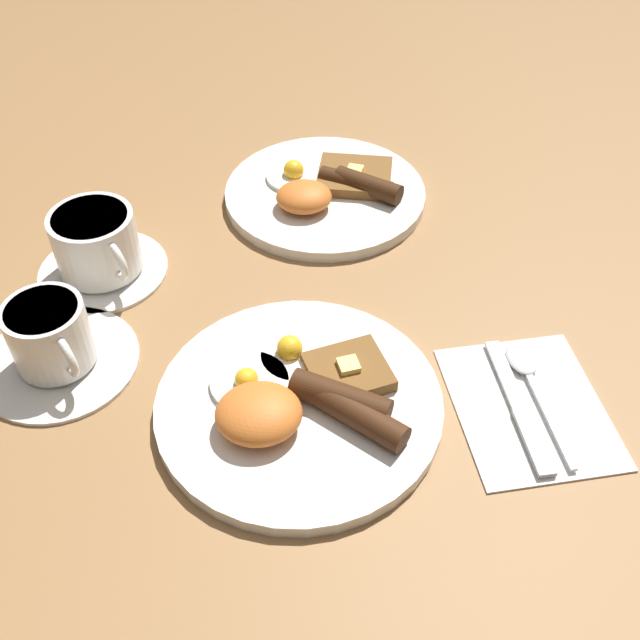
# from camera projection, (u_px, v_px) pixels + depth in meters

# --- Properties ---
(ground_plane) EXTENTS (3.00, 3.00, 0.00)m
(ground_plane) POSITION_uv_depth(u_px,v_px,m) (299.00, 409.00, 0.73)
(ground_plane) COLOR olive
(breakfast_plate_near) EXTENTS (0.28, 0.28, 0.05)m
(breakfast_plate_near) POSITION_uv_depth(u_px,v_px,m) (299.00, 402.00, 0.72)
(breakfast_plate_near) COLOR silver
(breakfast_plate_near) RESTS_ON ground_plane
(breakfast_plate_far) EXTENTS (0.26, 0.26, 0.05)m
(breakfast_plate_far) POSITION_uv_depth(u_px,v_px,m) (327.00, 191.00, 0.97)
(breakfast_plate_far) COLOR silver
(breakfast_plate_far) RESTS_ON ground_plane
(teacup_near) EXTENTS (0.16, 0.16, 0.08)m
(teacup_near) POSITION_uv_depth(u_px,v_px,m) (53.00, 343.00, 0.75)
(teacup_near) COLOR silver
(teacup_near) RESTS_ON ground_plane
(teacup_far) EXTENTS (0.15, 0.15, 0.08)m
(teacup_far) POSITION_uv_depth(u_px,v_px,m) (98.00, 248.00, 0.85)
(teacup_far) COLOR silver
(teacup_far) RESTS_ON ground_plane
(napkin) EXTENTS (0.16, 0.19, 0.01)m
(napkin) POSITION_uv_depth(u_px,v_px,m) (529.00, 406.00, 0.73)
(napkin) COLOR white
(napkin) RESTS_ON ground_plane
(knife) EXTENTS (0.03, 0.17, 0.01)m
(knife) POSITION_uv_depth(u_px,v_px,m) (521.00, 412.00, 0.72)
(knife) COLOR silver
(knife) RESTS_ON napkin
(spoon) EXTENTS (0.04, 0.16, 0.01)m
(spoon) POSITION_uv_depth(u_px,v_px,m) (528.00, 372.00, 0.76)
(spoon) COLOR silver
(spoon) RESTS_ON napkin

